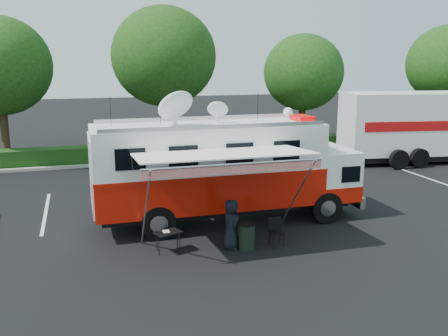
{
  "coord_description": "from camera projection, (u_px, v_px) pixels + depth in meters",
  "views": [
    {
      "loc": [
        -5.09,
        -16.75,
        5.9
      ],
      "look_at": [
        0.0,
        0.5,
        1.9
      ],
      "focal_mm": 40.0,
      "sensor_mm": 36.0,
      "label": 1
    }
  ],
  "objects": [
    {
      "name": "command_truck",
      "position": [
        226.0,
        169.0,
        17.91
      ],
      "size": [
        9.66,
        2.66,
        4.64
      ],
      "color": "black",
      "rests_on": "ground_plane"
    },
    {
      "name": "folding_chair",
      "position": [
        276.0,
        229.0,
        15.96
      ],
      "size": [
        0.47,
        0.49,
        0.91
      ],
      "color": "black",
      "rests_on": "ground_plane"
    },
    {
      "name": "person",
      "position": [
        231.0,
        248.0,
        15.76
      ],
      "size": [
        0.75,
        0.91,
        1.6
      ],
      "primitive_type": "imported",
      "rotation": [
        0.0,
        0.0,
        1.21
      ],
      "color": "black",
      "rests_on": "ground_plane"
    },
    {
      "name": "awning",
      "position": [
        224.0,
        157.0,
        14.87
      ],
      "size": [
        5.27,
        2.72,
        3.18
      ],
      "color": "white",
      "rests_on": "ground_plane"
    },
    {
      "name": "back_border",
      "position": [
        184.0,
        73.0,
        29.68
      ],
      "size": [
        60.0,
        6.14,
        8.87
      ],
      "color": "#9E998E",
      "rests_on": "ground_plane"
    },
    {
      "name": "trash_bin",
      "position": [
        247.0,
        236.0,
        15.63
      ],
      "size": [
        0.56,
        0.56,
        0.84
      ],
      "color": "black",
      "rests_on": "ground_plane"
    },
    {
      "name": "ground_plane",
      "position": [
        228.0,
        221.0,
        18.37
      ],
      "size": [
        120.0,
        120.0,
        0.0
      ],
      "primitive_type": "plane",
      "color": "black",
      "rests_on": "ground"
    },
    {
      "name": "stall_lines",
      "position": [
        196.0,
        200.0,
        21.04
      ],
      "size": [
        24.12,
        5.5,
        0.01
      ],
      "color": "silver",
      "rests_on": "ground_plane"
    },
    {
      "name": "folding_table",
      "position": [
        168.0,
        233.0,
        15.32
      ],
      "size": [
        0.92,
        0.79,
        0.67
      ],
      "color": "black",
      "rests_on": "ground_plane"
    }
  ]
}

